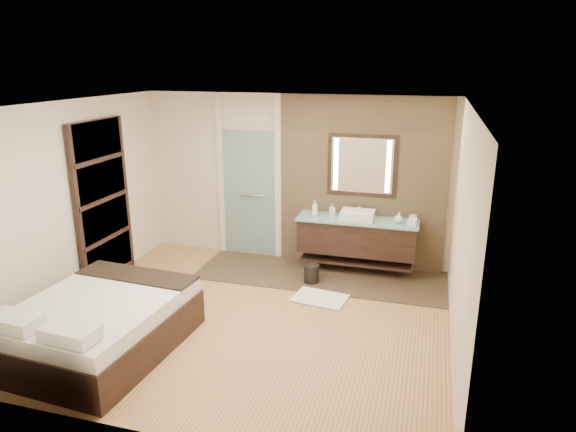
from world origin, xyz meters
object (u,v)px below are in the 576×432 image
(bed, at_px, (99,325))
(mirror_unit, at_px, (362,165))
(vanity, at_px, (357,236))
(waste_bin, at_px, (311,274))

(bed, bearing_deg, mirror_unit, 57.32)
(mirror_unit, xyz_separation_m, bed, (-2.46, -3.31, -1.33))
(mirror_unit, height_order, bed, mirror_unit)
(vanity, distance_m, mirror_unit, 1.10)
(mirror_unit, xyz_separation_m, waste_bin, (-0.57, -0.85, -1.51))
(mirror_unit, height_order, waste_bin, mirror_unit)
(bed, height_order, waste_bin, bed)
(vanity, xyz_separation_m, waste_bin, (-0.57, -0.61, -0.44))
(vanity, bearing_deg, mirror_unit, 90.00)
(bed, distance_m, waste_bin, 3.11)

